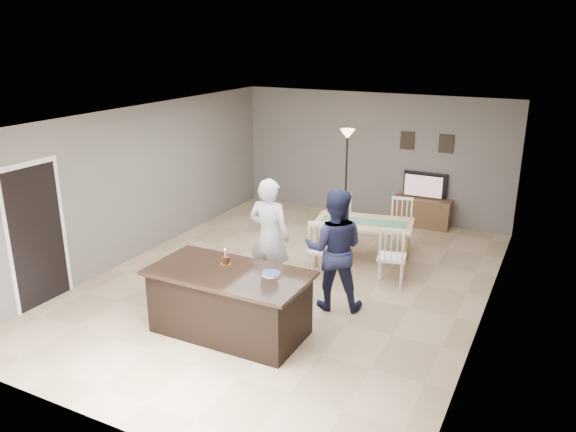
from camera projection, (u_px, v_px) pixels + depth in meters
The scene contains 14 objects.
floor at pixel (290, 282), 9.21m from camera, with size 8.00×8.00×0.00m, color tan.
room_shell at pixel (290, 183), 8.68m from camera, with size 8.00×8.00×8.00m.
kitchen_island at pixel (230, 302), 7.54m from camera, with size 2.15×1.10×0.90m.
tv_console at pixel (421, 212), 11.79m from camera, with size 1.20×0.40×0.60m, color brown.
television at pixel (424, 186), 11.68m from camera, with size 0.91×0.12×0.53m, color black.
tv_screen_glow at pixel (423, 186), 11.61m from camera, with size 0.78×0.78×0.00m, color orange.
picture_frames at pixel (427, 142), 11.54m from camera, with size 1.10×0.02×0.38m.
doorway at pixel (35, 224), 8.15m from camera, with size 0.00×2.10×2.65m.
woman at pixel (269, 237), 8.59m from camera, with size 0.67×0.44×1.84m, color silver.
man at pixel (334, 249), 8.14m from camera, with size 0.88×0.69×1.82m, color #1A1E3A.
birthday_cake at pixel (226, 260), 7.63m from camera, with size 0.14×0.14×0.22m.
plate_stack at pixel (271, 274), 7.28m from camera, with size 0.24×0.24×0.04m.
dining_table at pixel (363, 229), 9.75m from camera, with size 1.91×2.14×1.02m.
floor_lamp at pixel (347, 151), 11.48m from camera, with size 0.30×0.30×2.03m.
Camera 1 is at (3.78, -7.51, 3.91)m, focal length 35.00 mm.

